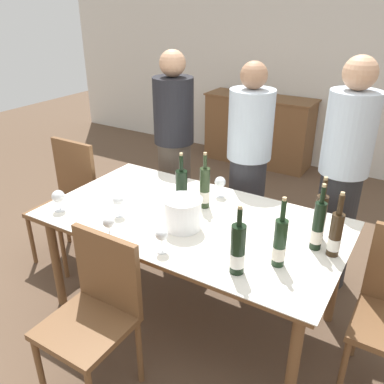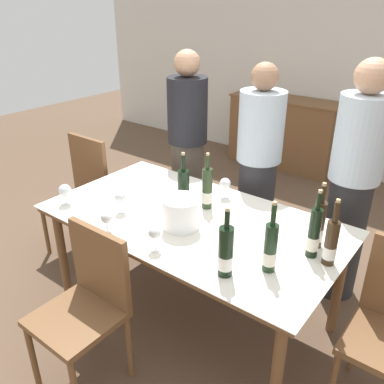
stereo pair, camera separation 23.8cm
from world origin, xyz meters
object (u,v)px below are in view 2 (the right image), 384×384
object	(u,v)px
wine_bottle_1	(207,189)
wine_glass_2	(65,191)
wine_glass_3	(121,198)
dining_table	(192,227)
wine_glass_1	(107,218)
wine_glass_0	(225,184)
wine_bottle_3	(226,253)
sideboard_cabinet	(283,133)
person_guest_left	(258,172)
chair_left_end	(82,190)
person_host	(188,150)
wine_bottle_5	(318,225)
chair_near_front	(88,299)
person_guest_right	(352,188)
wine_bottle_2	(314,234)
wine_bottle_0	(184,191)
ice_bucket	(181,212)
wine_bottle_6	(331,243)
wine_glass_4	(155,234)
wine_bottle_4	(270,248)

from	to	relation	value
wine_bottle_1	wine_glass_2	distance (m)	0.94
wine_glass_3	dining_table	bearing A→B (deg)	27.58
wine_glass_1	wine_glass_0	bearing A→B (deg)	69.72
wine_bottle_3	wine_glass_0	world-z (taller)	wine_bottle_3
sideboard_cabinet	person_guest_left	bearing A→B (deg)	-69.53
wine_bottle_1	chair_left_end	distance (m)	1.26
person_host	dining_table	bearing A→B (deg)	-50.25
wine_bottle_5	wine_glass_2	world-z (taller)	wine_bottle_5
wine_bottle_3	chair_near_front	distance (m)	0.80
dining_table	wine_glass_1	world-z (taller)	wine_glass_1
wine_glass_3	person_guest_right	world-z (taller)	person_guest_right
sideboard_cabinet	wine_bottle_2	xyz separation A→B (m)	(1.52, -2.83, 0.44)
wine_glass_1	wine_glass_2	bearing A→B (deg)	171.59
wine_bottle_0	wine_glass_1	xyz separation A→B (m)	(-0.18, -0.49, -0.04)
wine_glass_0	person_host	xyz separation A→B (m)	(-0.68, 0.44, -0.02)
ice_bucket	wine_bottle_5	world-z (taller)	wine_bottle_5
sideboard_cabinet	dining_table	distance (m)	3.00
wine_bottle_3	wine_bottle_6	size ratio (longest dim) A/B	1.01
dining_table	wine_glass_0	world-z (taller)	wine_glass_0
ice_bucket	person_guest_right	bearing A→B (deg)	54.59
wine_glass_4	wine_bottle_2	bearing A→B (deg)	33.83
wine_bottle_4	wine_glass_1	size ratio (longest dim) A/B	3.07
person_host	wine_glass_1	bearing A→B (deg)	-72.90
wine_bottle_2	wine_glass_2	xyz separation A→B (m)	(-1.53, -0.42, -0.04)
wine_bottle_1	chair_near_front	size ratio (longest dim) A/B	0.41
ice_bucket	wine_glass_0	world-z (taller)	ice_bucket
dining_table	wine_bottle_6	world-z (taller)	wine_bottle_6
wine_glass_3	chair_left_end	world-z (taller)	chair_left_end
wine_glass_0	wine_glass_2	size ratio (longest dim) A/B	1.03
wine_bottle_2	dining_table	bearing A→B (deg)	-174.92
wine_bottle_3	wine_bottle_5	bearing A→B (deg)	64.02
person_guest_right	wine_glass_1	bearing A→B (deg)	-128.09
person_host	person_guest_left	xyz separation A→B (m)	(0.70, -0.03, -0.02)
wine_bottle_6	wine_bottle_4	bearing A→B (deg)	-132.31
wine_bottle_0	person_guest_right	size ratio (longest dim) A/B	0.23
sideboard_cabinet	wine_bottle_3	bearing A→B (deg)	-69.02
dining_table	wine_bottle_6	bearing A→B (deg)	3.55
wine_glass_0	wine_glass_1	xyz separation A→B (m)	(-0.29, -0.80, -0.01)
wine_bottle_2	wine_glass_3	distance (m)	1.19
wine_bottle_3	wine_glass_1	bearing A→B (deg)	-174.26
wine_bottle_1	wine_glass_0	distance (m)	0.20
wine_bottle_4	chair_left_end	bearing A→B (deg)	171.48
dining_table	wine_glass_2	distance (m)	0.87
wine_bottle_5	wine_glass_4	bearing A→B (deg)	-139.93
wine_bottle_3	chair_left_end	xyz separation A→B (m)	(-1.70, 0.44, -0.32)
wine_glass_2	chair_near_front	size ratio (longest dim) A/B	0.15
dining_table	person_guest_left	world-z (taller)	person_guest_left
ice_bucket	wine_glass_1	distance (m)	0.43
sideboard_cabinet	wine_glass_2	xyz separation A→B (m)	(-0.02, -3.25, 0.40)
wine_glass_0	wine_glass_4	size ratio (longest dim) A/B	1.00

